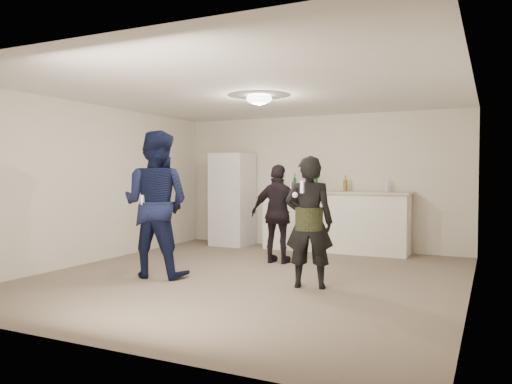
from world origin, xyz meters
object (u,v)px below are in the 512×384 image
at_px(counter, 335,222).
at_px(spectator, 279,214).
at_px(shaker, 291,186).
at_px(woman, 309,222).
at_px(man, 156,204).
at_px(fridge, 232,199).

bearing_deg(counter, spectator, -106.60).
xyz_separation_m(shaker, woman, (1.40, -2.96, -0.36)).
height_order(counter, spectator, spectator).
bearing_deg(man, spectator, -132.90).
bearing_deg(spectator, man, 54.00).
bearing_deg(shaker, woman, -64.71).
height_order(shaker, man, man).
height_order(counter, woman, woman).
distance_m(woman, spectator, 1.71).
height_order(woman, spectator, woman).
xyz_separation_m(counter, shaker, (-0.86, 0.04, 0.65)).
bearing_deg(counter, fridge, -178.05).
relative_size(fridge, woman, 1.11).
relative_size(counter, man, 1.31).
bearing_deg(man, shaker, -111.46).
distance_m(counter, spectator, 1.61).
bearing_deg(spectator, woman, 123.38).
height_order(shaker, woman, woman).
bearing_deg(man, woman, 178.10).
distance_m(fridge, man, 3.15).
xyz_separation_m(shaker, spectator, (0.40, -1.56, -0.40)).
relative_size(woman, spectator, 1.05).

